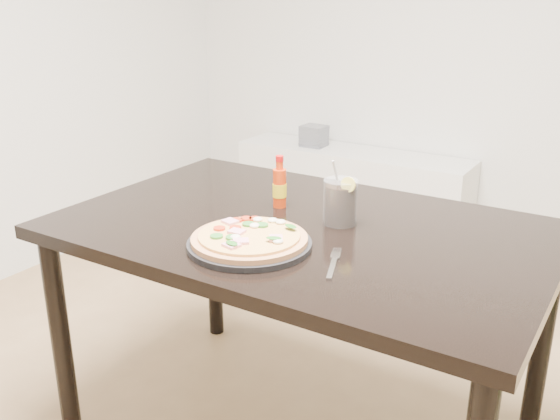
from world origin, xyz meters
The scene contains 8 objects.
dining_table centered at (-0.12, 0.30, 0.67)m, with size 1.40×0.90×0.75m.
plate centered at (-0.16, 0.08, 0.76)m, with size 0.33×0.33×0.02m, color black.
pizza centered at (-0.16, 0.08, 0.78)m, with size 0.31×0.31×0.03m.
hot_sauce_bottle centered at (-0.26, 0.40, 0.82)m, with size 0.05×0.05×0.16m.
cola_cup centered at (-0.03, 0.37, 0.81)m, with size 0.10×0.10×0.19m.
fork centered at (0.08, 0.11, 0.75)m, with size 0.08×0.18×0.00m.
media_console centered at (-0.80, 2.07, 0.25)m, with size 1.40×0.34×0.50m, color white.
cd_stack centered at (-1.05, 2.05, 0.56)m, with size 0.14×0.12×0.13m.
Camera 1 is at (0.72, -1.17, 1.40)m, focal length 40.00 mm.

